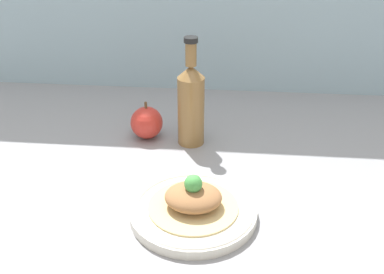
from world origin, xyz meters
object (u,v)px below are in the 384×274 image
(plate, at_px, (193,210))
(cider_bottle, at_px, (191,103))
(plated_food, at_px, (193,198))
(apple, at_px, (147,123))

(plate, distance_m, cider_bottle, 0.30)
(plated_food, height_order, cider_bottle, cider_bottle)
(plate, xyz_separation_m, apple, (-0.14, 0.30, 0.03))
(cider_bottle, bearing_deg, plate, -83.76)
(cider_bottle, distance_m, apple, 0.13)
(plate, xyz_separation_m, cider_bottle, (-0.03, 0.28, 0.09))
(plated_food, bearing_deg, apple, 115.42)
(plate, relative_size, cider_bottle, 0.92)
(plated_food, relative_size, apple, 1.79)
(plate, height_order, cider_bottle, cider_bottle)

